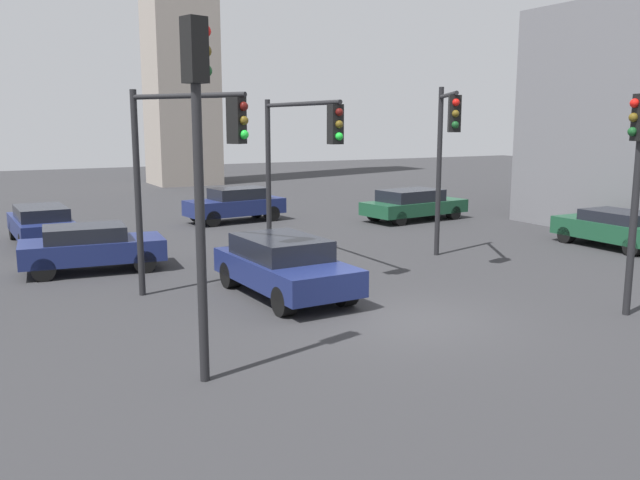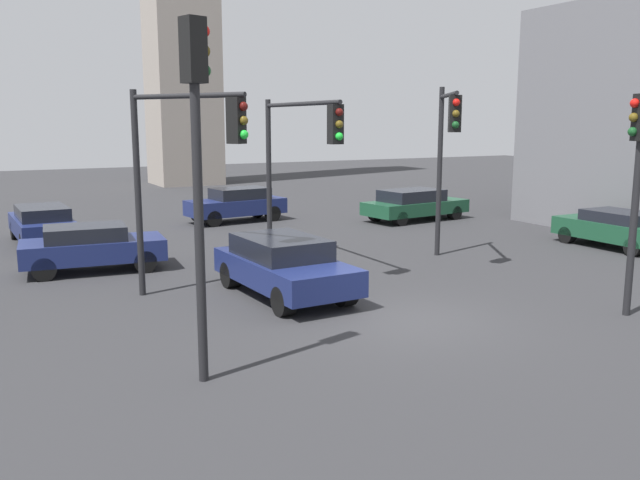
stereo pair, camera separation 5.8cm
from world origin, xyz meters
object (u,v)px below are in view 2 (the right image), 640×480
Objects in this scene: traffic_light_2 at (185,150)px; car_4 at (414,204)px; car_1 at (616,228)px; traffic_light_1 at (197,137)px; car_7 at (91,247)px; traffic_light_0 at (299,145)px; car_2 at (42,223)px; car_0 at (237,204)px; car_3 at (284,265)px; traffic_light_3 at (447,140)px; traffic_light_4 at (638,163)px.

traffic_light_2 reaches higher than car_4.
car_4 reaches higher than car_1.
car_7 is at bearing 75.08° from traffic_light_1.
traffic_light_0 is 10.61m from car_2.
car_1 is 0.89× the size of car_2.
car_3 reaches higher than car_0.
traffic_light_3 reaches higher than traffic_light_2.
traffic_light_2 reaches higher than car_0.
car_3 is 13.83m from car_4.
traffic_light_0 is 1.01× the size of car_4.
car_1 is (15.10, 0.05, -2.95)m from traffic_light_2.
traffic_light_2 is at bearing 57.87° from car_0.
car_0 reaches higher than car_4.
traffic_light_3 is 1.30× the size of car_7.
car_3 is (-3.51, -12.29, 0.00)m from car_0.
traffic_light_3 is 1.10× the size of traffic_light_4.
traffic_light_3 is (4.30, -1.17, 0.13)m from traffic_light_0.
traffic_light_3 is 1.10× the size of car_4.
car_1 is 8.82m from car_4.
traffic_light_2 is at bearing 59.40° from traffic_light_1.
car_3 is at bearing -146.01° from car_4.
traffic_light_0 reaches higher than car_4.
car_1 is at bearing 89.75° from car_3.
car_0 is at bearing 169.12° from traffic_light_0.
car_7 is (-7.26, -7.17, -0.05)m from car_0.
traffic_light_4 is 19.08m from car_2.
traffic_light_3 is at bearing 14.21° from traffic_light_1.
traffic_light_3 is at bearing -133.78° from car_2.
traffic_light_2 is 13.54m from car_0.
traffic_light_1 is 1.30× the size of car_3.
car_7 is (-3.74, 5.12, -0.05)m from car_3.
traffic_light_4 is at bearing -147.74° from car_2.
car_7 is at bearing -25.05° from traffic_light_4.
car_1 is 12.81m from car_3.
traffic_light_2 is (-3.88, -1.89, -0.00)m from traffic_light_0.
traffic_light_0 is 0.98× the size of traffic_light_2.
traffic_light_0 is at bearing 84.41° from traffic_light_2.
traffic_light_1 is 1.21× the size of traffic_light_4.
car_2 is at bearing -34.61° from traffic_light_4.
car_4 is (15.04, -1.50, -0.02)m from car_2.
traffic_light_4 is at bearing 32.38° from traffic_light_3.
traffic_light_2 reaches higher than traffic_light_4.
traffic_light_0 is at bearing 143.04° from car_3.
traffic_light_3 is 6.69m from car_3.
car_0 is 1.05× the size of car_7.
car_7 is at bearing -173.57° from car_2.
traffic_light_2 is at bearing 90.31° from car_1.
car_7 is at bearing 38.59° from car_0.
car_2 is at bearing -158.99° from car_3.
traffic_light_2 is at bearing -64.07° from traffic_light_0.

